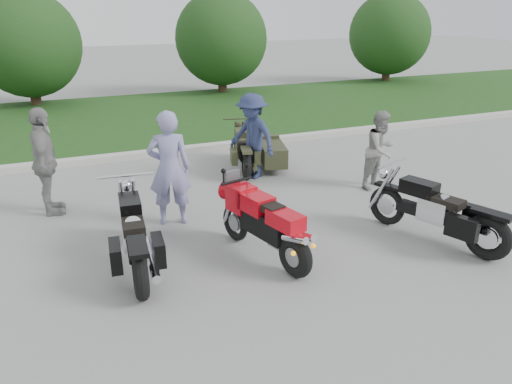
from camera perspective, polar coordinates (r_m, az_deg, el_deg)
name	(u,v)px	position (r m, az deg, el deg)	size (l,w,h in m)	color
ground	(268,263)	(7.33, 1.34, -8.14)	(80.00, 80.00, 0.00)	gray
curb	(170,151)	(12.62, -9.84, 4.60)	(60.00, 0.30, 0.15)	#B7B4AD
grass_strip	(139,118)	(16.58, -13.23, 8.24)	(60.00, 8.00, 0.14)	#29551D
tree_mid_left	(27,44)	(19.39, -24.68, 15.09)	(3.60, 3.60, 4.00)	#3F2B1C
tree_mid_right	(221,39)	(20.49, -3.99, 17.08)	(3.60, 3.60, 4.00)	#3F2B1C
tree_far_right	(389,34)	(24.29, 15.01, 17.06)	(3.60, 3.60, 4.00)	#3F2B1C
sportbike_red	(265,223)	(7.23, 1.04, -3.52)	(0.72, 2.01, 0.97)	black
cruiser_left	(135,239)	(7.16, -13.67, -5.24)	(0.48, 2.42, 0.93)	black
cruiser_right	(441,215)	(8.26, 20.36, -2.44)	(1.01, 2.30, 0.92)	black
cruiser_sidecar	(260,152)	(11.24, 0.47, 4.55)	(1.39, 2.13, 0.83)	black
person_stripe	(169,168)	(8.39, -9.87, 2.67)	(0.71, 0.47, 1.95)	#8684B3
person_grey	(381,150)	(10.32, 14.05, 4.71)	(0.77, 0.60, 1.57)	gray
person_denim	(252,136)	(10.58, -0.45, 6.39)	(1.17, 0.67, 1.81)	navy
person_back	(45,162)	(9.40, -22.97, 3.15)	(1.12, 0.47, 1.91)	gray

